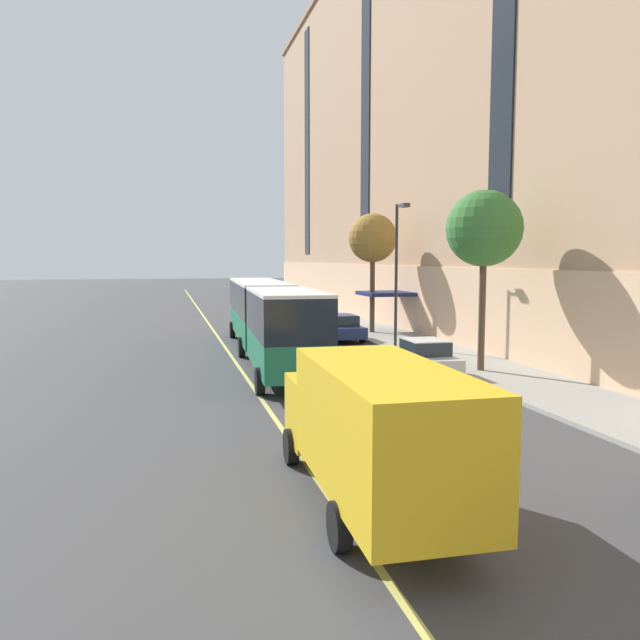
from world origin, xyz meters
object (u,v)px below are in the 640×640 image
object	(u,v)px
parked_car_red_1	(308,314)
parked_car_darkgray_5	(289,307)
parked_car_black_6	(270,300)
street_lamp	(398,261)
city_bus	(267,315)
box_truck	(373,425)
parked_car_white_0	(424,358)
street_tree_mid_block	(484,229)
parked_car_navy_4	(340,327)
street_tree_far_uptown	(373,239)

from	to	relation	value
parked_car_red_1	parked_car_darkgray_5	size ratio (longest dim) A/B	1.05
parked_car_black_6	street_lamp	bearing A→B (deg)	-86.30
city_bus	box_truck	bearing A→B (deg)	-93.20
parked_car_white_0	street_lamp	xyz separation A→B (m)	(1.67, 7.39, 3.96)
street_tree_mid_block	parked_car_red_1	bearing A→B (deg)	97.53
parked_car_red_1	parked_car_darkgray_5	bearing A→B (deg)	90.38
parked_car_navy_4	parked_car_white_0	bearing A→B (deg)	-88.94
parked_car_red_1	parked_car_darkgray_5	xyz separation A→B (m)	(-0.05, 7.03, -0.00)
parked_car_navy_4	parked_car_red_1	bearing A→B (deg)	89.41
parked_car_white_0	parked_car_red_1	xyz separation A→B (m)	(-0.13, 20.77, 0.00)
box_truck	street_tree_mid_block	world-z (taller)	street_tree_mid_block
street_tree_far_uptown	street_lamp	bearing A→B (deg)	-97.81
city_bus	parked_car_navy_4	size ratio (longest dim) A/B	4.18
parked_car_navy_4	street_tree_mid_block	size ratio (longest dim) A/B	0.64
parked_car_darkgray_5	street_lamp	size ratio (longest dim) A/B	0.59
box_truck	street_tree_far_uptown	distance (m)	28.81
street_tree_far_uptown	street_tree_mid_block	bearing A→B (deg)	-90.00
city_bus	box_truck	distance (m)	19.20
street_lamp	city_bus	bearing A→B (deg)	-173.02
parked_car_darkgray_5	street_tree_mid_block	size ratio (longest dim) A/B	0.59
parked_car_navy_4	parked_car_black_6	size ratio (longest dim) A/B	1.10
parked_car_white_0	box_truck	size ratio (longest dim) A/B	0.57
parked_car_navy_4	parked_car_darkgray_5	size ratio (longest dim) A/B	1.09
parked_car_white_0	parked_car_navy_4	bearing A→B (deg)	91.06
parked_car_red_1	box_truck	world-z (taller)	box_truck
parked_car_red_1	street_tree_far_uptown	bearing A→B (deg)	-67.02
parked_car_navy_4	street_tree_mid_block	distance (m)	13.28
parked_car_red_1	street_lamp	xyz separation A→B (m)	(1.80, -13.38, 3.96)
parked_car_darkgray_5	parked_car_black_6	bearing A→B (deg)	90.44
parked_car_red_1	street_lamp	distance (m)	14.07
city_bus	parked_car_red_1	size ratio (longest dim) A/B	4.32
parked_car_white_0	parked_car_black_6	distance (m)	37.03
parked_car_black_6	street_lamp	distance (m)	29.96
street_tree_far_uptown	parked_car_red_1	bearing A→B (deg)	112.98
street_tree_far_uptown	parked_car_navy_4	bearing A→B (deg)	-139.02
parked_car_darkgray_5	box_truck	world-z (taller)	box_truck
parked_car_darkgray_5	street_tree_far_uptown	distance (m)	14.79
parked_car_navy_4	street_lamp	size ratio (longest dim) A/B	0.64
street_tree_mid_block	street_lamp	size ratio (longest dim) A/B	1.00
parked_car_red_1	street_lamp	size ratio (longest dim) A/B	0.62
city_bus	parked_car_white_0	world-z (taller)	city_bus
parked_car_white_0	box_truck	bearing A→B (deg)	-117.38
parked_car_navy_4	city_bus	bearing A→B (deg)	-134.69
parked_car_navy_4	street_tree_far_uptown	bearing A→B (deg)	40.98
parked_car_white_0	street_tree_far_uptown	xyz separation A→B (m)	(2.62, 14.30, 5.35)
parked_car_darkgray_5	parked_car_black_6	size ratio (longest dim) A/B	1.01
city_bus	box_truck	world-z (taller)	city_bus
city_bus	parked_car_navy_4	distance (m)	7.60
parked_car_navy_4	street_tree_far_uptown	xyz separation A→B (m)	(2.84, 2.46, 5.35)
parked_car_navy_4	box_truck	xyz separation A→B (m)	(-6.33, -24.48, 0.90)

